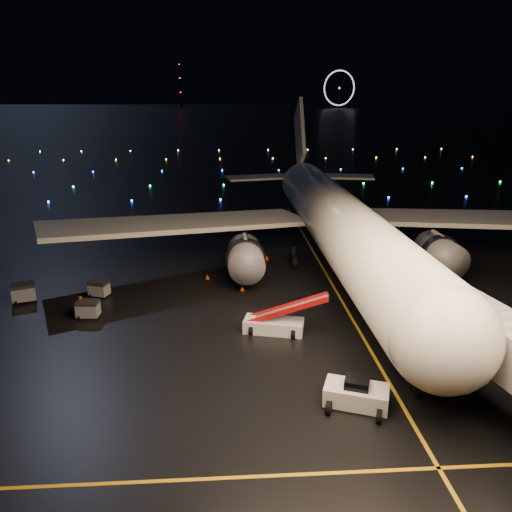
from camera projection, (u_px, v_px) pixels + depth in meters
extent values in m
plane|color=black|center=(222.00, 126.00, 320.19)|extent=(2000.00, 2000.00, 0.00)
cube|color=gold|center=(337.00, 292.00, 50.39)|extent=(0.25, 80.00, 0.02)
cube|color=gold|center=(116.00, 483.00, 25.62)|extent=(60.00, 0.25, 0.02)
cube|color=silver|center=(356.00, 392.00, 31.82)|extent=(4.51, 3.39, 1.92)
imported|color=orange|center=(81.00, 306.00, 44.62)|extent=(1.14, 1.16, 1.96)
cone|color=#FA4700|center=(207.00, 276.00, 54.00)|extent=(0.57, 0.57, 0.55)
cone|color=#FA4700|center=(267.00, 258.00, 60.30)|extent=(0.47, 0.47, 0.51)
cone|color=#FA4700|center=(242.00, 288.00, 50.81)|extent=(0.60, 0.60, 0.53)
cone|color=#FA4700|center=(89.00, 244.00, 65.68)|extent=(0.48, 0.48, 0.53)
cylinder|color=black|center=(180.00, 85.00, 724.32)|extent=(1.80, 1.80, 64.00)
cube|color=gray|center=(88.00, 309.00, 44.43)|extent=(1.98, 1.45, 1.61)
cube|color=gray|center=(99.00, 289.00, 49.17)|extent=(2.12, 1.78, 1.53)
cube|color=gray|center=(23.00, 293.00, 47.88)|extent=(2.52, 2.16, 1.81)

